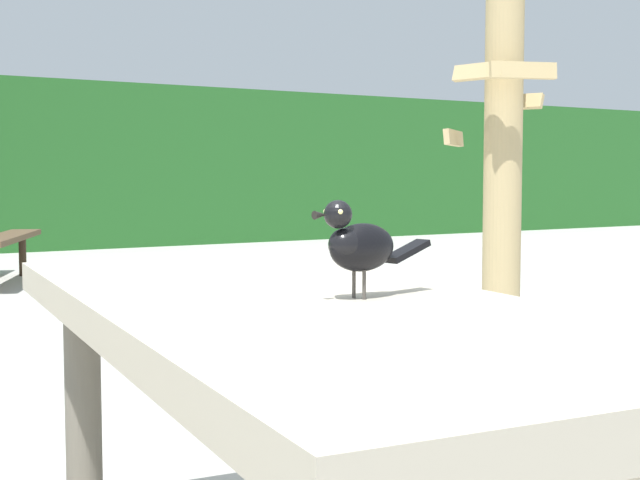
# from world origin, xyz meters

# --- Properties ---
(picnic_table_foreground) EXTENTS (1.84, 1.87, 0.74)m
(picnic_table_foreground) POSITION_xyz_m (0.38, -0.09, 0.56)
(picnic_table_foreground) COLOR #B2A893
(picnic_table_foreground) RESTS_ON ground
(bird_grackle) EXTENTS (0.29, 0.09, 0.18)m
(bird_grackle) POSITION_xyz_m (0.46, -0.19, 0.84)
(bird_grackle) COLOR black
(bird_grackle) RESTS_ON picnic_table_foreground
(stalk_post_right_side) EXTENTS (0.59, 0.64, 2.09)m
(stalk_post_right_side) POSITION_xyz_m (2.77, 1.90, 1.06)
(stalk_post_right_side) COLOR tan
(stalk_post_right_side) RESTS_ON ground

